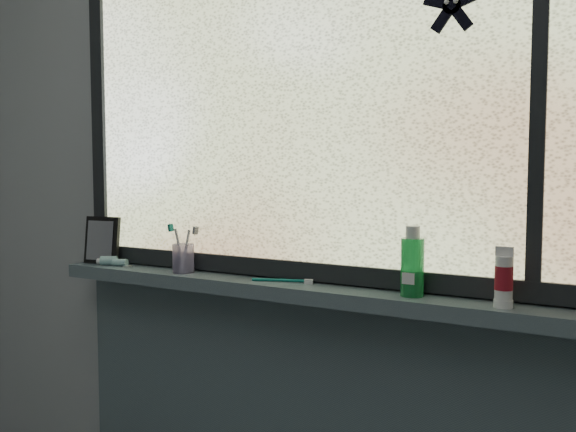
# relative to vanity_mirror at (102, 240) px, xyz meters

# --- Properties ---
(wall_back) EXTENTS (3.00, 0.01, 2.50)m
(wall_back) POSITION_rel_vanity_mirror_xyz_m (0.73, 0.07, 0.15)
(wall_back) COLOR #9EA3A8
(wall_back) RESTS_ON ground
(windowsill) EXTENTS (1.62, 0.14, 0.04)m
(windowsill) POSITION_rel_vanity_mirror_xyz_m (0.73, -0.00, -0.10)
(windowsill) COLOR #4A5B62
(windowsill) RESTS_ON wall_back
(window_pane) EXTENTS (1.50, 0.01, 1.00)m
(window_pane) POSITION_rel_vanity_mirror_xyz_m (0.73, 0.05, 0.43)
(window_pane) COLOR silver
(window_pane) RESTS_ON wall_back
(frame_bottom) EXTENTS (1.60, 0.03, 0.05)m
(frame_bottom) POSITION_rel_vanity_mirror_xyz_m (0.73, 0.05, -0.05)
(frame_bottom) COLOR black
(frame_bottom) RESTS_ON windowsill
(frame_left) EXTENTS (0.05, 0.03, 1.10)m
(frame_left) POSITION_rel_vanity_mirror_xyz_m (-0.05, 0.05, 0.43)
(frame_left) COLOR black
(frame_left) RESTS_ON wall_back
(frame_mullion) EXTENTS (0.03, 0.03, 1.00)m
(frame_mullion) POSITION_rel_vanity_mirror_xyz_m (1.33, 0.05, 0.43)
(frame_mullion) COLOR black
(frame_mullion) RESTS_ON wall_back
(starfish_sticker) EXTENTS (0.15, 0.02, 0.15)m
(starfish_sticker) POSITION_rel_vanity_mirror_xyz_m (1.13, 0.04, 0.62)
(starfish_sticker) COLOR black
(starfish_sticker) RESTS_ON window_pane
(vanity_mirror) EXTENTS (0.13, 0.08, 0.15)m
(vanity_mirror) POSITION_rel_vanity_mirror_xyz_m (0.00, 0.00, 0.00)
(vanity_mirror) COLOR black
(vanity_mirror) RESTS_ON windowsill
(toothpaste_tube) EXTENTS (0.17, 0.10, 0.03)m
(toothpaste_tube) POSITION_rel_vanity_mirror_xyz_m (0.06, -0.02, -0.06)
(toothpaste_tube) COLOR silver
(toothpaste_tube) RESTS_ON windowsill
(toothbrush_cup) EXTENTS (0.08, 0.08, 0.09)m
(toothbrush_cup) POSITION_rel_vanity_mirror_xyz_m (0.34, -0.01, -0.03)
(toothbrush_cup) COLOR #AFA1D6
(toothbrush_cup) RESTS_ON windowsill
(toothbrush_lying) EXTENTS (0.19, 0.08, 0.01)m
(toothbrush_lying) POSITION_rel_vanity_mirror_xyz_m (0.67, 0.00, -0.07)
(toothbrush_lying) COLOR #0B685F
(toothbrush_lying) RESTS_ON windowsill
(mouthwash_bottle) EXTENTS (0.06, 0.06, 0.14)m
(mouthwash_bottle) POSITION_rel_vanity_mirror_xyz_m (1.06, -0.00, 0.01)
(mouthwash_bottle) COLOR green
(mouthwash_bottle) RESTS_ON windowsill
(cream_tube) EXTENTS (0.04, 0.04, 0.10)m
(cream_tube) POSITION_rel_vanity_mirror_xyz_m (1.28, -0.02, -0.00)
(cream_tube) COLOR silver
(cream_tube) RESTS_ON windowsill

